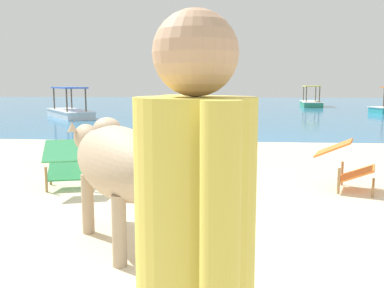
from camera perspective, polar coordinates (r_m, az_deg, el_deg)
name	(u,v)px	position (r m, az deg, el deg)	size (l,w,h in m)	color
sand_beach	(182,257)	(3.71, -1.29, -14.87)	(18.00, 14.00, 0.04)	beige
water_surface	(222,108)	(25.44, 4.04, 4.86)	(60.00, 36.00, 0.03)	teal
cow	(116,162)	(3.82, -10.15, -2.41)	(1.47, 1.86, 1.12)	tan
deck_chair_near	(345,162)	(6.07, 19.88, -2.27)	(0.90, 0.75, 0.68)	#A37A4C
deck_chair_far	(66,162)	(5.92, -16.52, -2.36)	(0.72, 0.88, 0.68)	#A37A4C
person_standing	(195,265)	(1.19, 0.44, -15.95)	(0.32, 0.49, 1.62)	#4C4C51
shore_rock_large	(62,152)	(7.88, -17.10, -1.01)	(0.59, 0.50, 0.45)	gray
boat_green	(311,102)	(27.90, 15.68, 5.47)	(1.49, 3.76, 1.29)	#338E66
boat_white	(70,111)	(18.93, -16.10, 4.29)	(3.08, 3.66, 1.29)	white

